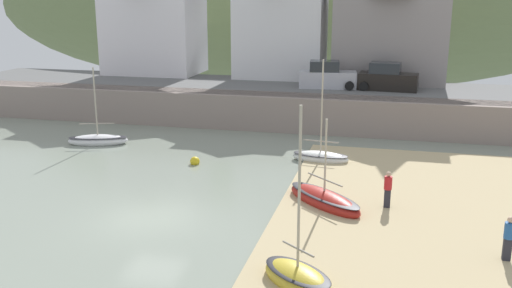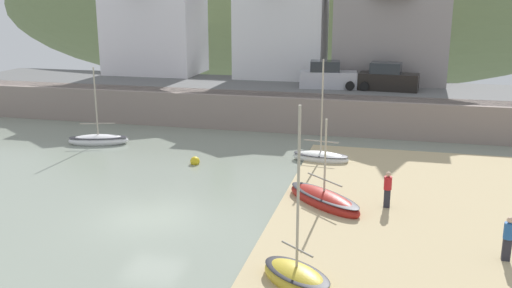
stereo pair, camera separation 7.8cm
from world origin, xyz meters
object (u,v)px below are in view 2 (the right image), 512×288
at_px(waterfront_building_centre, 281,20).
at_px(waterfront_building_right, 391,27).
at_px(parked_car_by_wall, 388,79).
at_px(mooring_buoy, 195,161).
at_px(dinghy_open_wooden, 98,140).
at_px(fishing_boat_green, 324,200).
at_px(sailboat_white_hull, 321,157).
at_px(person_on_slipway, 508,237).
at_px(sailboat_blue_trim, 297,277).
at_px(parked_car_near_slipway, 327,77).
at_px(person_near_water, 388,188).
at_px(waterfront_building_left, 154,20).

height_order(waterfront_building_centre, waterfront_building_right, waterfront_building_centre).
bearing_deg(parked_car_by_wall, mooring_buoy, -121.99).
xyz_separation_m(dinghy_open_wooden, parked_car_by_wall, (17.24, 10.33, 2.94)).
bearing_deg(fishing_boat_green, parked_car_by_wall, 125.24).
bearing_deg(sailboat_white_hull, parked_car_by_wall, 80.14).
bearing_deg(person_on_slipway, waterfront_building_centre, 116.93).
relative_size(waterfront_building_centre, dinghy_open_wooden, 1.81).
relative_size(waterfront_building_right, sailboat_blue_trim, 1.40).
distance_m(sailboat_blue_trim, parked_car_near_slipway, 25.34).
height_order(parked_car_by_wall, person_near_water, parked_car_by_wall).
height_order(waterfront_building_right, sailboat_blue_trim, waterfront_building_right).
bearing_deg(person_on_slipway, parked_car_by_wall, 102.12).
bearing_deg(waterfront_building_centre, person_on_slipway, -63.07).
xyz_separation_m(fishing_boat_green, sailboat_blue_trim, (0.05, -7.38, 0.02)).
bearing_deg(dinghy_open_wooden, waterfront_building_left, 81.68).
height_order(dinghy_open_wooden, person_near_water, dinghy_open_wooden).
relative_size(dinghy_open_wooden, person_near_water, 3.07).
bearing_deg(sailboat_blue_trim, parked_car_near_slipway, 133.24).
height_order(person_near_water, mooring_buoy, person_near_water).
relative_size(dinghy_open_wooden, sailboat_white_hull, 0.85).
xyz_separation_m(waterfront_building_left, parked_car_near_slipway, (15.30, -4.50, -3.68)).
height_order(fishing_boat_green, mooring_buoy, fishing_boat_green).
distance_m(waterfront_building_right, person_on_slipway, 27.22).
bearing_deg(person_near_water, parked_car_by_wall, 91.60).
relative_size(sailboat_blue_trim, dinghy_open_wooden, 1.24).
distance_m(sailboat_blue_trim, person_near_water, 8.10).
distance_m(parked_car_by_wall, person_on_slipway, 22.32).
bearing_deg(person_near_water, waterfront_building_centre, 112.60).
relative_size(sailboat_blue_trim, person_on_slipway, 3.80).
distance_m(waterfront_building_centre, fishing_boat_green, 24.06).
height_order(dinghy_open_wooden, mooring_buoy, dinghy_open_wooden).
relative_size(sailboat_white_hull, person_near_water, 3.61).
height_order(fishing_boat_green, dinghy_open_wooden, dinghy_open_wooden).
bearing_deg(person_near_water, fishing_boat_green, -174.80).
distance_m(waterfront_building_left, waterfront_building_right, 19.54).
distance_m(sailboat_blue_trim, mooring_buoy, 14.37).
bearing_deg(waterfront_building_right, parked_car_near_slipway, -133.32).
height_order(sailboat_blue_trim, parked_car_near_slipway, sailboat_blue_trim).
bearing_deg(fishing_boat_green, sailboat_white_hull, 141.16).
height_order(sailboat_blue_trim, person_on_slipway, sailboat_blue_trim).
xyz_separation_m(waterfront_building_right, fishing_boat_green, (-2.17, -22.20, -6.28)).
relative_size(waterfront_building_left, sailboat_blue_trim, 1.43).
height_order(person_on_slipway, mooring_buoy, person_on_slipway).
relative_size(waterfront_building_centre, parked_car_near_slipway, 2.10).
distance_m(waterfront_building_left, mooring_buoy, 21.08).
distance_m(sailboat_white_hull, mooring_buoy, 7.00).
xyz_separation_m(waterfront_building_right, parked_car_near_slipway, (-4.24, -4.50, -3.37)).
bearing_deg(waterfront_building_left, parked_car_by_wall, -12.93).
xyz_separation_m(person_on_slipway, mooring_buoy, (-14.60, 8.72, -0.83)).
relative_size(waterfront_building_right, fishing_boat_green, 2.08).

